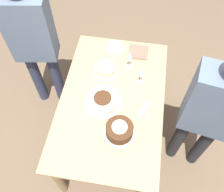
{
  "coord_description": "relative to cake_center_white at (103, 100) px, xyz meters",
  "views": [
    {
      "loc": [
        -1.14,
        -0.19,
        2.59
      ],
      "look_at": [
        0.0,
        0.0,
        0.81
      ],
      "focal_mm": 40.0,
      "sensor_mm": 36.0,
      "label": 1
    }
  ],
  "objects": [
    {
      "name": "fork_pile",
      "position": [
        -0.01,
        -0.36,
        -0.03
      ],
      "size": [
        0.2,
        0.11,
        0.01
      ],
      "color": "silver",
      "rests_on": "dining_table"
    },
    {
      "name": "ground_plane",
      "position": [
        0.05,
        -0.07,
        -0.8
      ],
      "size": [
        12.0,
        12.0,
        0.0
      ],
      "primitive_type": "plane",
      "color": "brown"
    },
    {
      "name": "dessert_plate_right",
      "position": [
        0.66,
        0.0,
        -0.04
      ],
      "size": [
        0.18,
        0.18,
        0.01
      ],
      "color": "silver",
      "rests_on": "dining_table"
    },
    {
      "name": "cake_center_white",
      "position": [
        0.0,
        0.0,
        0.0
      ],
      "size": [
        0.31,
        0.31,
        0.09
      ],
      "color": "white",
      "rests_on": "dining_table"
    },
    {
      "name": "napkin_stack",
      "position": [
        0.63,
        -0.24,
        -0.03
      ],
      "size": [
        0.18,
        0.19,
        0.02
      ],
      "color": "#B75B4C",
      "rests_on": "dining_table"
    },
    {
      "name": "wine_glass_far",
      "position": [
        0.27,
        -0.29,
        0.1
      ],
      "size": [
        0.06,
        0.06,
        0.22
      ],
      "color": "silver",
      "rests_on": "dining_table"
    },
    {
      "name": "cake_back_decorated",
      "position": [
        0.34,
        0.04,
        -0.0
      ],
      "size": [
        0.22,
        0.22,
        0.08
      ],
      "color": "white",
      "rests_on": "dining_table"
    },
    {
      "name": "person_watching",
      "position": [
        0.45,
        0.72,
        0.16
      ],
      "size": [
        0.28,
        0.43,
        1.58
      ],
      "rotation": [
        0.0,
        0.0,
        -1.42
      ],
      "color": "#2D334C",
      "rests_on": "ground_plane"
    },
    {
      "name": "person_cutting",
      "position": [
        -0.06,
        -0.84,
        0.14
      ],
      "size": [
        0.28,
        0.43,
        1.55
      ],
      "rotation": [
        0.0,
        0.0,
        1.4
      ],
      "color": "#232328",
      "rests_on": "ground_plane"
    },
    {
      "name": "dining_table",
      "position": [
        0.05,
        -0.07,
        -0.16
      ],
      "size": [
        1.44,
        0.9,
        0.76
      ],
      "color": "tan",
      "rests_on": "ground_plane"
    },
    {
      "name": "cake_front_chocolate",
      "position": [
        -0.26,
        -0.18,
        0.01
      ],
      "size": [
        0.26,
        0.26,
        0.12
      ],
      "color": "white",
      "rests_on": "dining_table"
    },
    {
      "name": "wine_glass_near",
      "position": [
        0.44,
        -0.17,
        0.09
      ],
      "size": [
        0.07,
        0.07,
        0.2
      ],
      "color": "silver",
      "rests_on": "dining_table"
    }
  ]
}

